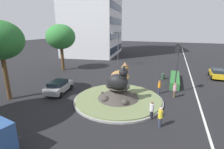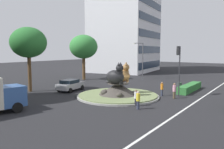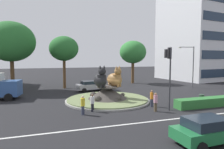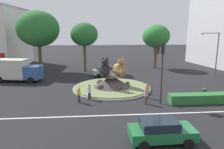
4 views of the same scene
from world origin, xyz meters
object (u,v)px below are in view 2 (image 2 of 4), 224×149
broadleaf_tree_behind_island (28,43)px  pedestrian_orange_shirt (162,88)px  second_tree_near_tower (84,47)px  cat_statue_black (116,76)px  streetlight_arm (142,58)px  pedestrian_white_shirt (136,97)px  litter_bin (180,86)px  traffic_light_mast (179,60)px  parked_car_right (70,85)px  cat_statue_tabby (122,75)px  pedestrian_yellow_shirt (138,100)px  pedestrian_pink_shirt (174,90)px  office_tower (126,13)px

broadleaf_tree_behind_island → pedestrian_orange_shirt: 17.89m
broadleaf_tree_behind_island → second_tree_near_tower: 13.44m
cat_statue_black → pedestrian_orange_shirt: cat_statue_black is taller
streetlight_arm → pedestrian_orange_shirt: bearing=46.7°
pedestrian_white_shirt → broadleaf_tree_behind_island: bearing=-157.8°
litter_bin → cat_statue_black: bearing=160.7°
streetlight_arm → litter_bin: bearing=65.7°
traffic_light_mast → parked_car_right: 14.27m
cat_statue_tabby → pedestrian_white_shirt: bearing=-67.9°
pedestrian_orange_shirt → cat_statue_black: bearing=-174.9°
pedestrian_yellow_shirt → pedestrian_pink_shirt: size_ratio=0.96×
streetlight_arm → traffic_light_mast: bearing=53.0°
cat_statue_black → traffic_light_mast: 7.61m
broadleaf_tree_behind_island → pedestrian_white_shirt: 16.32m
pedestrian_white_shirt → cat_statue_tabby: bearing=155.5°
second_tree_near_tower → traffic_light_mast: bearing=-104.8°
pedestrian_white_shirt → pedestrian_pink_shirt: (5.52, -1.82, 0.08)m
pedestrian_orange_shirt → litter_bin: size_ratio=1.86×
cat_statue_tabby → second_tree_near_tower: bearing=123.0°
second_tree_near_tower → pedestrian_yellow_shirt: size_ratio=4.87×
second_tree_near_tower → pedestrian_yellow_shirt: bearing=-125.3°
second_tree_near_tower → pedestrian_orange_shirt: size_ratio=4.91×
cat_statue_black → pedestrian_orange_shirt: (4.34, -3.68, -1.67)m
office_tower → pedestrian_orange_shirt: size_ratio=17.66×
traffic_light_mast → litter_bin: size_ratio=6.56×
cat_statue_black → pedestrian_white_shirt: cat_statue_black is taller
second_tree_near_tower → pedestrian_white_shirt: bearing=-124.3°
second_tree_near_tower → litter_bin: size_ratio=9.15×
cat_statue_tabby → second_tree_near_tower: (8.51, 13.82, 3.48)m
office_tower → pedestrian_white_shirt: size_ratio=18.40×
office_tower → pedestrian_white_shirt: bearing=-154.7°
parked_car_right → litter_bin: 15.23m
traffic_light_mast → litter_bin: traffic_light_mast is taller
traffic_light_mast → litter_bin: 6.83m
parked_car_right → traffic_light_mast: bearing=-78.7°
cat_statue_tabby → streetlight_arm: bearing=84.3°
pedestrian_pink_shirt → streetlight_arm: bearing=-115.1°
cat_statue_black → litter_bin: size_ratio=2.81×
pedestrian_yellow_shirt → streetlight_arm: bearing=87.5°
traffic_light_mast → litter_bin: bearing=-63.1°
cat_statue_black → parked_car_right: cat_statue_black is taller
cat_statue_black → cat_statue_tabby: (1.82, 0.33, -0.03)m
broadleaf_tree_behind_island → second_tree_near_tower: size_ratio=1.02×
cat_statue_black → pedestrian_white_shirt: bearing=-31.5°
cat_statue_tabby → pedestrian_white_shirt: 5.57m
cat_statue_black → second_tree_near_tower: bearing=138.7°
pedestrian_yellow_shirt → parked_car_right: (3.32, 12.09, -0.08)m
parked_car_right → litter_bin: (10.06, -11.43, -0.36)m
traffic_light_mast → office_tower: office_tower is taller
cat_statue_black → streetlight_arm: (17.08, 5.80, 1.48)m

